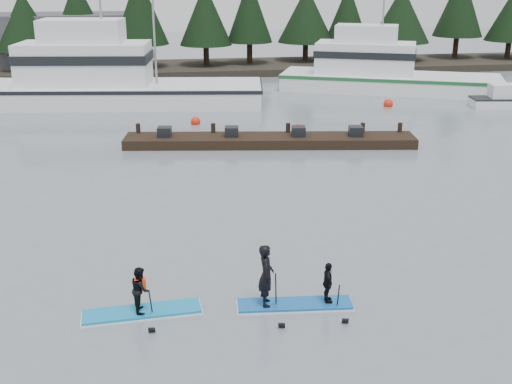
{
  "coord_description": "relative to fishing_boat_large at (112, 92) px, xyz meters",
  "views": [
    {
      "loc": [
        -3.36,
        -15.83,
        8.88
      ],
      "look_at": [
        0.0,
        6.0,
        1.1
      ],
      "focal_mm": 45.0,
      "sensor_mm": 36.0,
      "label": 1
    }
  ],
  "objects": [
    {
      "name": "fishing_boat_medium",
      "position": [
        19.94,
        2.02,
        -0.13
      ],
      "size": [
        16.6,
        10.31,
        9.34
      ],
      "rotation": [
        0.0,
        0.0,
        -0.39
      ],
      "color": "white",
      "rests_on": "ground"
    },
    {
      "name": "paddleboard_duo",
      "position": [
        6.35,
        -28.95,
        -0.14
      ],
      "size": [
        3.2,
        1.24,
        2.37
      ],
      "rotation": [
        0.0,
        0.0,
        -0.08
      ],
      "color": "#1157A8",
      "rests_on": "ground"
    },
    {
      "name": "fishing_boat_large",
      "position": [
        0.0,
        0.0,
        0.0
      ],
      "size": [
        19.52,
        7.77,
        10.56
      ],
      "rotation": [
        0.0,
        0.0,
        -0.13
      ],
      "color": "white",
      "rests_on": "ground"
    },
    {
      "name": "buoy_c",
      "position": [
        18.34,
        -3.58,
        -0.81
      ],
      "size": [
        0.64,
        0.64,
        0.64
      ],
      "primitive_type": "sphere",
      "color": "red",
      "rests_on": "ground"
    },
    {
      "name": "buoy_d",
      "position": [
        10.89,
        -9.19,
        -0.81
      ],
      "size": [
        0.5,
        0.5,
        0.5
      ],
      "primitive_type": "sphere",
      "color": "red",
      "rests_on": "ground"
    },
    {
      "name": "ground",
      "position": [
        6.44,
        -28.46,
        -0.81
      ],
      "size": [
        160.0,
        160.0,
        0.0
      ],
      "primitive_type": "plane",
      "color": "slate",
      "rests_on": "ground"
    },
    {
      "name": "treeline",
      "position": [
        6.44,
        13.54,
        -0.81
      ],
      "size": [
        60.0,
        4.0,
        8.0
      ],
      "primitive_type": null,
      "color": "black",
      "rests_on": "ground"
    },
    {
      "name": "floating_dock",
      "position": [
        8.76,
        -12.17,
        -0.56
      ],
      "size": [
        15.29,
        4.1,
        0.51
      ],
      "primitive_type": "cube",
      "rotation": [
        0.0,
        0.0,
        -0.14
      ],
      "color": "black",
      "rests_on": "ground"
    },
    {
      "name": "buoy_b",
      "position": [
        5.21,
        -6.76,
        -0.81
      ],
      "size": [
        0.58,
        0.58,
        0.58
      ],
      "primitive_type": "sphere",
      "color": "red",
      "rests_on": "ground"
    },
    {
      "name": "paddleboard_solo",
      "position": [
        2.36,
        -28.74,
        -0.35
      ],
      "size": [
        3.2,
        1.14,
        1.84
      ],
      "rotation": [
        0.0,
        0.0,
        0.07
      ],
      "color": "#137CB6",
      "rests_on": "ground"
    },
    {
      "name": "waterfront_building",
      "position": [
        -7.56,
        15.54,
        1.69
      ],
      "size": [
        18.0,
        6.0,
        5.0
      ],
      "primitive_type": "cube",
      "color": "#4C4C51",
      "rests_on": "ground"
    },
    {
      "name": "far_shore",
      "position": [
        6.44,
        13.54,
        -0.51
      ],
      "size": [
        70.0,
        8.0,
        0.6
      ],
      "primitive_type": "cube",
      "color": "#2D281E",
      "rests_on": "ground"
    }
  ]
}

